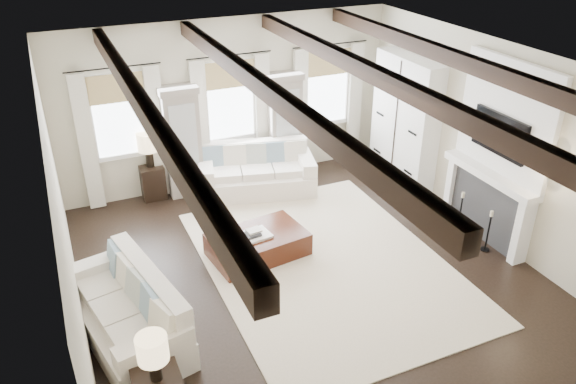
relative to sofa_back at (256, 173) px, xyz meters
name	(u,v)px	position (x,y,z in m)	size (l,w,h in m)	color
ground	(315,281)	(-0.25, -3.08, -0.38)	(7.50, 7.50, 0.00)	black
room_shell	(336,135)	(0.50, -2.18, 1.51)	(6.54, 7.54, 3.22)	beige
area_rug	(326,264)	(0.10, -2.75, -0.37)	(3.49, 4.76, 0.02)	beige
sofa_back	(256,173)	(0.00, 0.00, 0.00)	(2.35, 1.49, 0.93)	white
sofa_left	(130,312)	(-2.93, -3.14, 0.00)	(1.40, 2.30, 0.92)	white
ottoman	(258,245)	(-0.78, -2.08, -0.18)	(1.48, 0.92, 0.39)	black
tray	(254,235)	(-0.85, -2.12, 0.03)	(0.50, 0.38, 0.04)	white
book_lower	(252,234)	(-0.89, -2.14, 0.07)	(0.26, 0.20, 0.04)	#262628
book_upper	(254,230)	(-0.84, -2.10, 0.11)	(0.22, 0.17, 0.03)	beige
lamp_front	(152,351)	(-2.88, -4.53, 0.53)	(0.34, 0.34, 0.58)	black
side_table_back	(153,182)	(-1.88, 0.55, -0.06)	(0.43, 0.43, 0.64)	black
lamp_back	(148,144)	(-1.88, 0.55, 0.72)	(0.39, 0.39, 0.67)	black
candlestick_near	(488,234)	(2.65, -3.44, -0.08)	(0.15, 0.15, 0.73)	black
candlestick_far	(460,214)	(2.65, -2.75, -0.08)	(0.15, 0.15, 0.73)	black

